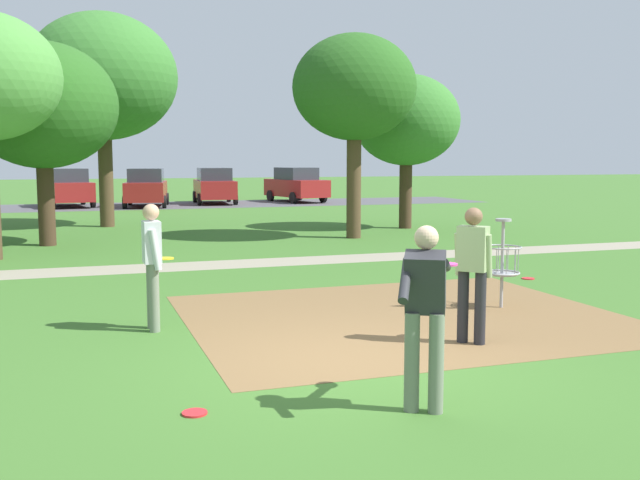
{
  "coord_description": "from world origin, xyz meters",
  "views": [
    {
      "loc": [
        -2.96,
        -7.39,
        2.31
      ],
      "look_at": [
        0.79,
        3.59,
        1.0
      ],
      "focal_mm": 40.62,
      "sensor_mm": 36.0,
      "label": 1
    }
  ],
  "objects_px": {
    "tree_mid_right": "(103,77)",
    "tree_far_left": "(354,89)",
    "player_foreground_watching": "(152,259)",
    "player_throwing": "(425,306)",
    "frisbee_by_tee": "(474,264)",
    "parked_car_rightmost": "(296,185)",
    "frisbee_far_left": "(528,278)",
    "disc_golf_basket": "(499,260)",
    "frisbee_mid_grass": "(195,413)",
    "tree_near_right": "(42,106)",
    "parked_car_center_left": "(146,188)",
    "player_waiting_left": "(473,267)",
    "tree_mid_center": "(406,121)",
    "parked_car_center_right": "(214,186)",
    "parked_car_leftmost": "(68,188)"
  },
  "relations": [
    {
      "from": "tree_far_left",
      "to": "parked_car_center_left",
      "type": "relative_size",
      "value": 1.32
    },
    {
      "from": "disc_golf_basket",
      "to": "player_throwing",
      "type": "xyz_separation_m",
      "value": [
        -3.21,
        -3.81,
        0.23
      ]
    },
    {
      "from": "tree_mid_right",
      "to": "tree_mid_center",
      "type": "bearing_deg",
      "value": -21.93
    },
    {
      "from": "disc_golf_basket",
      "to": "frisbee_far_left",
      "type": "bearing_deg",
      "value": 46.26
    },
    {
      "from": "player_foreground_watching",
      "to": "tree_mid_right",
      "type": "relative_size",
      "value": 0.24
    },
    {
      "from": "frisbee_by_tee",
      "to": "tree_mid_right",
      "type": "bearing_deg",
      "value": 121.03
    },
    {
      "from": "frisbee_mid_grass",
      "to": "parked_car_center_right",
      "type": "height_order",
      "value": "parked_car_center_right"
    },
    {
      "from": "player_foreground_watching",
      "to": "tree_near_right",
      "type": "bearing_deg",
      "value": 98.85
    },
    {
      "from": "player_throwing",
      "to": "parked_car_center_left",
      "type": "height_order",
      "value": "parked_car_center_left"
    },
    {
      "from": "disc_golf_basket",
      "to": "tree_mid_center",
      "type": "xyz_separation_m",
      "value": [
        4.26,
        12.26,
        2.79
      ]
    },
    {
      "from": "player_throwing",
      "to": "parked_car_rightmost",
      "type": "height_order",
      "value": "parked_car_rightmost"
    },
    {
      "from": "tree_mid_center",
      "to": "tree_near_right",
      "type": "bearing_deg",
      "value": -173.17
    },
    {
      "from": "parked_car_rightmost",
      "to": "player_throwing",
      "type": "bearing_deg",
      "value": -104.89
    },
    {
      "from": "player_waiting_left",
      "to": "parked_car_rightmost",
      "type": "relative_size",
      "value": 0.38
    },
    {
      "from": "parked_car_rightmost",
      "to": "tree_far_left",
      "type": "bearing_deg",
      "value": -101.59
    },
    {
      "from": "player_waiting_left",
      "to": "parked_car_leftmost",
      "type": "bearing_deg",
      "value": 99.55
    },
    {
      "from": "disc_golf_basket",
      "to": "tree_mid_right",
      "type": "distance_m",
      "value": 17.37
    },
    {
      "from": "player_waiting_left",
      "to": "tree_near_right",
      "type": "relative_size",
      "value": 0.32
    },
    {
      "from": "player_foreground_watching",
      "to": "tree_far_left",
      "type": "xyz_separation_m",
      "value": [
        6.75,
        9.8,
        3.33
      ]
    },
    {
      "from": "player_foreground_watching",
      "to": "player_throwing",
      "type": "xyz_separation_m",
      "value": [
        2.01,
        -4.03,
        0.02
      ]
    },
    {
      "from": "player_foreground_watching",
      "to": "parked_car_leftmost",
      "type": "xyz_separation_m",
      "value": [
        -1.22,
        27.16,
        -0.05
      ]
    },
    {
      "from": "tree_mid_right",
      "to": "parked_car_center_right",
      "type": "relative_size",
      "value": 1.65
    },
    {
      "from": "frisbee_mid_grass",
      "to": "parked_car_leftmost",
      "type": "relative_size",
      "value": 0.05
    },
    {
      "from": "player_waiting_left",
      "to": "frisbee_far_left",
      "type": "height_order",
      "value": "player_waiting_left"
    },
    {
      "from": "frisbee_mid_grass",
      "to": "player_throwing",
      "type": "bearing_deg",
      "value": -16.64
    },
    {
      "from": "player_waiting_left",
      "to": "tree_far_left",
      "type": "distance_m",
      "value": 12.65
    },
    {
      "from": "player_foreground_watching",
      "to": "parked_car_rightmost",
      "type": "bearing_deg",
      "value": 69.28
    },
    {
      "from": "player_waiting_left",
      "to": "frisbee_by_tee",
      "type": "xyz_separation_m",
      "value": [
        3.56,
        5.92,
        -0.96
      ]
    },
    {
      "from": "player_waiting_left",
      "to": "tree_far_left",
      "type": "height_order",
      "value": "tree_far_left"
    },
    {
      "from": "tree_near_right",
      "to": "tree_far_left",
      "type": "height_order",
      "value": "tree_far_left"
    },
    {
      "from": "player_foreground_watching",
      "to": "parked_car_center_left",
      "type": "relative_size",
      "value": 0.39
    },
    {
      "from": "frisbee_by_tee",
      "to": "parked_car_rightmost",
      "type": "xyz_separation_m",
      "value": [
        3.1,
        23.47,
        0.91
      ]
    },
    {
      "from": "tree_near_right",
      "to": "tree_mid_center",
      "type": "bearing_deg",
      "value": 6.83
    },
    {
      "from": "frisbee_far_left",
      "to": "parked_car_rightmost",
      "type": "xyz_separation_m",
      "value": [
        3.08,
        25.45,
        0.91
      ]
    },
    {
      "from": "frisbee_far_left",
      "to": "tree_mid_right",
      "type": "distance_m",
      "value": 16.42
    },
    {
      "from": "frisbee_mid_grass",
      "to": "tree_near_right",
      "type": "bearing_deg",
      "value": 96.74
    },
    {
      "from": "player_throwing",
      "to": "tree_near_right",
      "type": "relative_size",
      "value": 0.32
    },
    {
      "from": "frisbee_mid_grass",
      "to": "parked_car_rightmost",
      "type": "height_order",
      "value": "parked_car_rightmost"
    },
    {
      "from": "player_throwing",
      "to": "tree_mid_right",
      "type": "height_order",
      "value": "tree_mid_right"
    },
    {
      "from": "frisbee_mid_grass",
      "to": "parked_car_rightmost",
      "type": "bearing_deg",
      "value": 71.42
    },
    {
      "from": "disc_golf_basket",
      "to": "frisbee_far_left",
      "type": "xyz_separation_m",
      "value": [
        2.05,
        2.15,
        -0.74
      ]
    },
    {
      "from": "parked_car_center_left",
      "to": "parked_car_rightmost",
      "type": "xyz_separation_m",
      "value": [
        7.99,
        1.4,
        0.0
      ]
    },
    {
      "from": "frisbee_by_tee",
      "to": "tree_near_right",
      "type": "relative_size",
      "value": 0.04
    },
    {
      "from": "tree_far_left",
      "to": "parked_car_leftmost",
      "type": "distance_m",
      "value": 19.4
    },
    {
      "from": "player_foreground_watching",
      "to": "tree_near_right",
      "type": "height_order",
      "value": "tree_near_right"
    },
    {
      "from": "frisbee_far_left",
      "to": "disc_golf_basket",
      "type": "bearing_deg",
      "value": -133.74
    },
    {
      "from": "player_waiting_left",
      "to": "parked_car_rightmost",
      "type": "height_order",
      "value": "parked_car_rightmost"
    },
    {
      "from": "tree_mid_right",
      "to": "tree_far_left",
      "type": "xyz_separation_m",
      "value": [
        6.66,
        -6.02,
        -0.71
      ]
    },
    {
      "from": "disc_golf_basket",
      "to": "frisbee_mid_grass",
      "type": "distance_m",
      "value": 6.17
    },
    {
      "from": "tree_mid_center",
      "to": "tree_far_left",
      "type": "xyz_separation_m",
      "value": [
        -2.73,
        -2.23,
        0.75
      ]
    }
  ]
}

